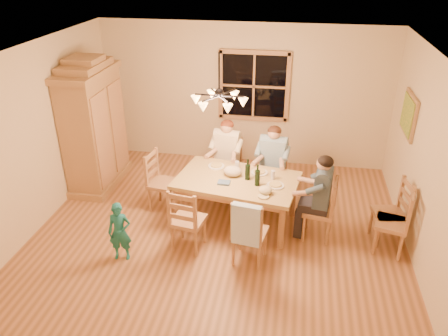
% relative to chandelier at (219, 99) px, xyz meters
% --- Properties ---
extents(floor, '(5.50, 5.50, 0.00)m').
position_rel_chandelier_xyz_m(floor, '(0.00, 0.00, -2.08)').
color(floor, brown).
rests_on(floor, ground).
extents(ceiling, '(5.50, 5.00, 0.02)m').
position_rel_chandelier_xyz_m(ceiling, '(0.00, 0.00, 0.62)').
color(ceiling, white).
rests_on(ceiling, wall_back).
extents(wall_back, '(5.50, 0.02, 2.70)m').
position_rel_chandelier_xyz_m(wall_back, '(0.00, 2.50, -0.73)').
color(wall_back, beige).
rests_on(wall_back, floor).
extents(wall_left, '(0.02, 5.00, 2.70)m').
position_rel_chandelier_xyz_m(wall_left, '(-2.75, 0.00, -0.73)').
color(wall_left, beige).
rests_on(wall_left, floor).
extents(wall_right, '(0.02, 5.00, 2.70)m').
position_rel_chandelier_xyz_m(wall_right, '(2.75, 0.00, -0.73)').
color(wall_right, beige).
rests_on(wall_right, floor).
extents(window, '(1.30, 0.06, 1.30)m').
position_rel_chandelier_xyz_m(window, '(0.20, 2.47, -0.53)').
color(window, black).
rests_on(window, wall_back).
extents(painting, '(0.06, 0.78, 0.64)m').
position_rel_chandelier_xyz_m(painting, '(2.71, 1.20, -0.48)').
color(painting, olive).
rests_on(painting, wall_right).
extents(chandelier, '(0.77, 0.68, 0.71)m').
position_rel_chandelier_xyz_m(chandelier, '(0.00, 0.00, 0.00)').
color(chandelier, black).
rests_on(chandelier, ceiling).
extents(armoire, '(0.66, 1.40, 2.30)m').
position_rel_chandelier_xyz_m(armoire, '(-2.42, 1.10, -1.02)').
color(armoire, olive).
rests_on(armoire, floor).
extents(dining_table, '(1.95, 1.37, 0.76)m').
position_rel_chandelier_xyz_m(dining_table, '(0.22, 0.26, -1.42)').
color(dining_table, '#AC8A4C').
rests_on(dining_table, floor).
extents(chair_far_left, '(0.50, 0.48, 0.99)m').
position_rel_chandelier_xyz_m(chair_far_left, '(-0.09, 1.17, -1.77)').
color(chair_far_left, '#9D6C45').
rests_on(chair_far_left, floor).
extents(chair_far_right, '(0.50, 0.48, 0.99)m').
position_rel_chandelier_xyz_m(chair_far_right, '(0.70, 1.05, -1.77)').
color(chair_far_right, '#9D6C45').
rests_on(chair_far_right, floor).
extents(chair_near_left, '(0.50, 0.48, 0.99)m').
position_rel_chandelier_xyz_m(chair_near_left, '(-0.36, -0.51, -1.77)').
color(chair_near_left, '#9D6C45').
rests_on(chair_near_left, floor).
extents(chair_near_right, '(0.50, 0.48, 0.99)m').
position_rel_chandelier_xyz_m(chair_near_right, '(0.53, -0.65, -1.77)').
color(chair_near_right, '#9D6C45').
rests_on(chair_near_right, floor).
extents(chair_end_left, '(0.48, 0.50, 0.99)m').
position_rel_chandelier_xyz_m(chair_end_left, '(-1.02, 0.45, -1.77)').
color(chair_end_left, '#9D6C45').
rests_on(chair_end_left, floor).
extents(chair_end_right, '(0.48, 0.50, 0.99)m').
position_rel_chandelier_xyz_m(chair_end_right, '(1.46, 0.06, -1.77)').
color(chair_end_right, '#9D6C45').
rests_on(chair_end_right, floor).
extents(adult_woman, '(0.44, 0.47, 0.87)m').
position_rel_chandelier_xyz_m(adult_woman, '(-0.09, 1.17, -1.24)').
color(adult_woman, beige).
rests_on(adult_woman, floor).
extents(adult_plaid_man, '(0.44, 0.47, 0.87)m').
position_rel_chandelier_xyz_m(adult_plaid_man, '(0.70, 1.05, -1.24)').
color(adult_plaid_man, teal).
rests_on(adult_plaid_man, floor).
extents(adult_slate_man, '(0.47, 0.44, 0.87)m').
position_rel_chandelier_xyz_m(adult_slate_man, '(1.46, 0.06, -1.24)').
color(adult_slate_man, '#3E5364').
rests_on(adult_slate_man, floor).
extents(towel, '(0.39, 0.16, 0.58)m').
position_rel_chandelier_xyz_m(towel, '(0.50, -0.84, -1.38)').
color(towel, '#B4D3F4').
rests_on(towel, chair_near_right).
extents(wine_bottle_a, '(0.08, 0.08, 0.33)m').
position_rel_chandelier_xyz_m(wine_bottle_a, '(0.37, 0.27, -1.15)').
color(wine_bottle_a, black).
rests_on(wine_bottle_a, dining_table).
extents(wine_bottle_b, '(0.08, 0.08, 0.33)m').
position_rel_chandelier_xyz_m(wine_bottle_b, '(0.54, 0.12, -1.15)').
color(wine_bottle_b, black).
rests_on(wine_bottle_b, dining_table).
extents(plate_woman, '(0.26, 0.26, 0.02)m').
position_rel_chandelier_xyz_m(plate_woman, '(-0.17, 0.60, -1.31)').
color(plate_woman, white).
rests_on(plate_woman, dining_table).
extents(plate_plaid, '(0.26, 0.26, 0.02)m').
position_rel_chandelier_xyz_m(plate_plaid, '(0.53, 0.50, -1.31)').
color(plate_plaid, white).
rests_on(plate_plaid, dining_table).
extents(plate_slate, '(0.26, 0.26, 0.02)m').
position_rel_chandelier_xyz_m(plate_slate, '(0.80, 0.13, -1.31)').
color(plate_slate, white).
rests_on(plate_slate, dining_table).
extents(wine_glass_a, '(0.06, 0.06, 0.14)m').
position_rel_chandelier_xyz_m(wine_glass_a, '(0.17, 0.56, -1.25)').
color(wine_glass_a, silver).
rests_on(wine_glass_a, dining_table).
extents(wine_glass_b, '(0.06, 0.06, 0.14)m').
position_rel_chandelier_xyz_m(wine_glass_b, '(0.75, 0.35, -1.25)').
color(wine_glass_b, silver).
rests_on(wine_glass_b, dining_table).
extents(cap, '(0.20, 0.20, 0.11)m').
position_rel_chandelier_xyz_m(cap, '(0.68, -0.10, -1.26)').
color(cap, '#C8BA85').
rests_on(cap, dining_table).
extents(napkin, '(0.20, 0.17, 0.03)m').
position_rel_chandelier_xyz_m(napkin, '(0.05, 0.08, -1.30)').
color(napkin, slate).
rests_on(napkin, dining_table).
extents(cloth_bundle, '(0.28, 0.22, 0.15)m').
position_rel_chandelier_xyz_m(cloth_bundle, '(0.14, 0.35, -1.24)').
color(cloth_bundle, '#C3B18E').
rests_on(cloth_bundle, dining_table).
extents(child, '(0.35, 0.26, 0.87)m').
position_rel_chandelier_xyz_m(child, '(-1.21, -0.91, -1.64)').
color(child, '#1A7277').
rests_on(child, floor).
extents(chair_spare_front, '(0.52, 0.53, 0.99)m').
position_rel_chandelier_xyz_m(chair_spare_front, '(2.45, -0.10, -1.77)').
color(chair_spare_front, '#9D6C45').
rests_on(chair_spare_front, floor).
extents(chair_spare_back, '(0.49, 0.50, 0.99)m').
position_rel_chandelier_xyz_m(chair_spare_back, '(2.45, 0.13, -1.77)').
color(chair_spare_back, '#9D6C45').
rests_on(chair_spare_back, floor).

